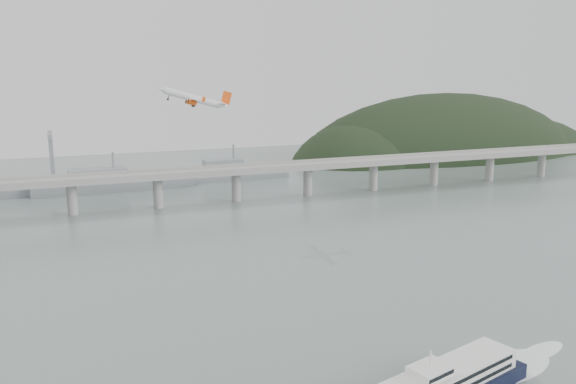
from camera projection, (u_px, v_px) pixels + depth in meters
name	position (u px, v px, depth m)	size (l,w,h in m)	color
ground	(347.00, 328.00, 204.14)	(900.00, 900.00, 0.00)	slate
bridge	(204.00, 177.00, 382.82)	(800.00, 22.00, 23.90)	gray
headland	(454.00, 172.00, 611.33)	(365.00, 155.00, 156.00)	black
ferry	(450.00, 383.00, 160.20)	(84.68, 33.35, 16.35)	black
airliner	(195.00, 99.00, 277.43)	(34.19, 30.93, 11.87)	white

